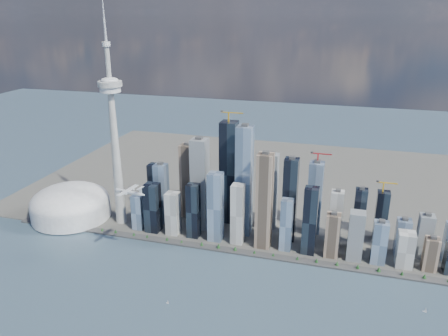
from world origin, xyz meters
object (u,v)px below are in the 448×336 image
(needle_tower, at_px, (114,134))
(airplane, at_px, (129,192))
(sailboat_east, at_px, (425,311))
(sailboat_west, at_px, (168,302))
(dome_stadium, at_px, (70,204))

(needle_tower, relative_size, airplane, 7.47)
(needle_tower, xyz_separation_m, sailboat_east, (699.09, -167.38, -232.54))
(sailboat_west, bearing_deg, sailboat_east, 26.64)
(airplane, relative_size, sailboat_east, 7.16)
(needle_tower, bearing_deg, dome_stadium, -175.91)
(needle_tower, xyz_separation_m, sailboat_west, (243.13, -272.97, -233.12))
(sailboat_east, bearing_deg, dome_stadium, -171.25)
(airplane, height_order, sailboat_east, airplane)
(needle_tower, height_order, sailboat_east, needle_tower)
(needle_tower, xyz_separation_m, airplane, (118.93, -161.25, -70.77))
(needle_tower, relative_size, sailboat_east, 53.53)
(sailboat_east, bearing_deg, airplane, -161.24)
(dome_stadium, relative_size, sailboat_east, 19.45)
(airplane, xyz_separation_m, sailboat_west, (124.19, -111.72, -162.35))
(needle_tower, distance_m, airplane, 212.50)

